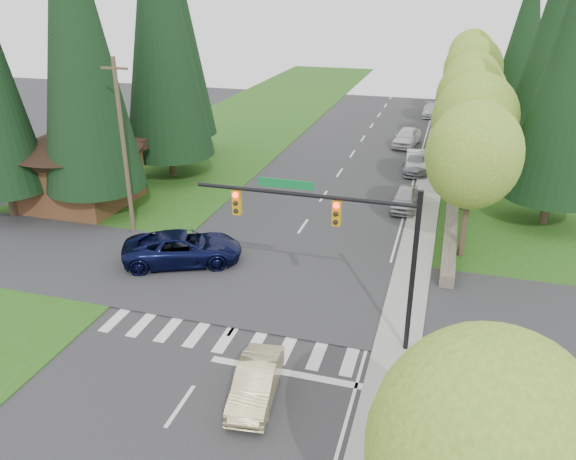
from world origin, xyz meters
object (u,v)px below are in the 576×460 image
at_px(parked_car_a, 405,199).
at_px(parked_car_b, 415,164).
at_px(sedan_champagne, 256,382).
at_px(parked_car_d, 407,137).
at_px(parked_car_c, 416,161).
at_px(suv_navy, 183,248).
at_px(parked_car_e, 431,110).

distance_m(parked_car_a, parked_car_b, 8.16).
bearing_deg(parked_car_b, parked_car_a, -94.42).
xyz_separation_m(sedan_champagne, parked_car_d, (1.81, 35.86, 0.16)).
bearing_deg(parked_car_d, parked_car_c, -71.46).
bearing_deg(parked_car_a, parked_car_b, 90.89).
relative_size(suv_navy, parked_car_b, 1.35).
bearing_deg(parked_car_c, parked_car_d, 96.91).
xyz_separation_m(parked_car_c, parked_car_d, (-1.40, 7.06, 0.09)).
bearing_deg(suv_navy, sedan_champagne, -164.60).
distance_m(parked_car_b, parked_car_c, 0.59).
bearing_deg(suv_navy, parked_car_d, -41.95).
bearing_deg(parked_car_c, parked_car_a, -94.31).
xyz_separation_m(parked_car_a, parked_car_d, (-1.40, 15.81, 0.13)).
relative_size(parked_car_a, parked_car_e, 0.89).
relative_size(parked_car_a, parked_car_b, 0.88).
xyz_separation_m(parked_car_b, parked_car_e, (0.00, 21.11, -0.01)).
xyz_separation_m(sedan_champagne, parked_car_b, (3.21, 28.21, 0.01)).
bearing_deg(parked_car_e, sedan_champagne, -94.99).
bearing_deg(suv_navy, parked_car_c, -51.04).
bearing_deg(suv_navy, parked_car_a, -66.37).
distance_m(parked_car_a, parked_car_e, 29.27).
bearing_deg(parked_car_c, parked_car_e, 85.69).
distance_m(parked_car_b, parked_car_d, 7.78).
xyz_separation_m(parked_car_b, parked_car_c, (0.00, 0.59, 0.06)).
height_order(parked_car_d, parked_car_e, parked_car_d).
bearing_deg(parked_car_a, parked_car_d, 95.95).
distance_m(suv_navy, parked_car_d, 28.46).
relative_size(sedan_champagne, suv_navy, 0.64).
xyz_separation_m(suv_navy, parked_car_a, (10.37, 11.20, -0.17)).
bearing_deg(parked_car_d, parked_car_b, -72.30).
distance_m(parked_car_a, parked_car_d, 15.87).
distance_m(sedan_champagne, suv_navy, 11.39).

